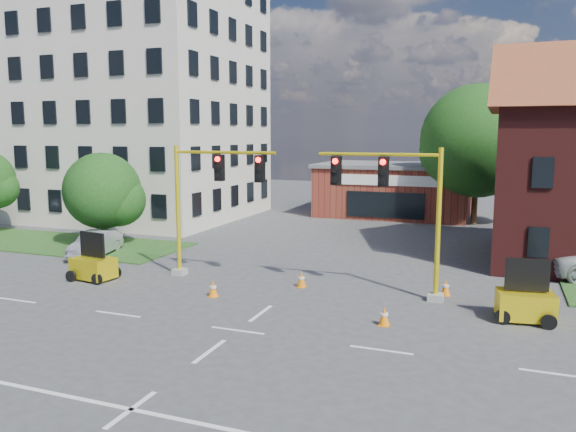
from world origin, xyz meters
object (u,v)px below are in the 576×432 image
(signal_mast_west, at_px, (208,195))
(trailer_west, at_px, (93,266))
(signal_mast_east, at_px, (397,204))
(trailer_east, at_px, (525,302))

(signal_mast_west, relative_size, trailer_west, 2.89)
(signal_mast_east, relative_size, trailer_west, 2.89)
(signal_mast_west, xyz_separation_m, trailer_east, (13.66, -1.38, -3.23))
(signal_mast_west, distance_m, trailer_east, 14.10)
(signal_mast_west, xyz_separation_m, signal_mast_east, (8.71, 0.00, 0.00))
(signal_mast_east, distance_m, trailer_west, 14.16)
(signal_mast_east, xyz_separation_m, trailer_east, (4.94, -1.38, -3.23))
(signal_mast_west, relative_size, trailer_east, 2.81)
(signal_mast_west, bearing_deg, trailer_west, -155.71)
(signal_mast_west, relative_size, signal_mast_east, 1.00)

